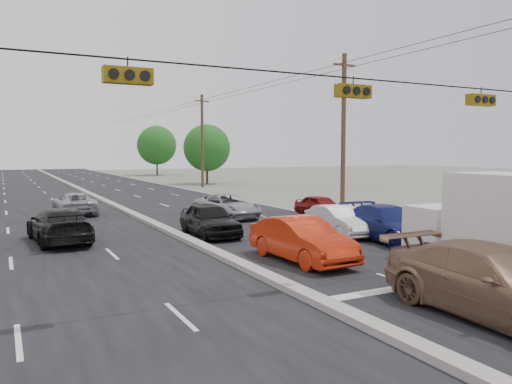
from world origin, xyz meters
TOP-DOWN VIEW (x-y plane):
  - ground at (0.00, 0.00)m, footprint 200.00×200.00m
  - road_surface at (0.00, 30.00)m, footprint 20.00×160.00m
  - center_median at (0.00, 30.00)m, footprint 0.50×160.00m
  - utility_pole_right_b at (12.50, 15.00)m, footprint 1.60×0.30m
  - utility_pole_right_c at (12.50, 40.00)m, footprint 1.60×0.30m
  - traffic_signals at (1.40, 0.00)m, footprint 25.00×0.30m
  - tree_right_mid at (15.00, 45.00)m, footprint 5.60×5.60m
  - tree_right_far at (16.00, 70.00)m, footprint 6.40×6.40m
  - box_truck at (6.69, -0.96)m, footprint 2.58×6.38m
  - tan_sedan at (3.00, -3.39)m, footprint 2.33×5.70m
  - red_sedan at (2.25, 3.70)m, footprint 1.82×4.73m
  - queue_car_a at (1.40, 10.16)m, footprint 1.83×4.41m
  - queue_car_b at (6.70, 7.55)m, footprint 1.81×4.26m
  - queue_car_c at (4.62, 15.52)m, footprint 2.86×5.18m
  - queue_car_d at (7.71, 5.41)m, footprint 2.66×5.44m
  - queue_car_e at (9.60, 13.20)m, footprint 1.76×3.88m
  - oncoming_near at (-4.89, 11.45)m, footprint 2.49×5.26m
  - oncoming_far at (-3.06, 21.19)m, footprint 2.25×4.85m

SIDE VIEW (x-z plane):
  - ground at x=0.00m, z-range 0.00..0.00m
  - road_surface at x=0.00m, z-range -0.01..0.01m
  - center_median at x=0.00m, z-range 0.00..0.20m
  - queue_car_e at x=9.60m, z-range 0.00..1.29m
  - oncoming_far at x=-3.06m, z-range 0.00..1.35m
  - queue_car_b at x=6.70m, z-range 0.00..1.37m
  - queue_car_c at x=4.62m, z-range 0.00..1.37m
  - oncoming_near at x=-4.89m, z-range 0.00..1.48m
  - queue_car_a at x=1.40m, z-range 0.00..1.50m
  - queue_car_d at x=7.71m, z-range 0.00..1.52m
  - red_sedan at x=2.25m, z-range 0.00..1.54m
  - tan_sedan at x=3.00m, z-range 0.00..1.65m
  - box_truck at x=6.69m, z-range 0.04..3.21m
  - tree_right_mid at x=15.00m, z-range 0.77..7.91m
  - tree_right_far at x=16.00m, z-range 0.88..9.04m
  - utility_pole_right_b at x=12.50m, z-range 0.11..10.11m
  - utility_pole_right_c at x=12.50m, z-range 0.11..10.11m
  - traffic_signals at x=1.40m, z-range 5.22..5.77m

